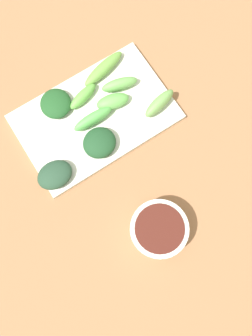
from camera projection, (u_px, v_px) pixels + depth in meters
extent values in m
cube|color=#9A6945|center=(122.00, 159.00, 0.67)|extent=(2.10, 2.10, 0.02)
cylinder|color=silver|center=(158.00, 229.00, 0.61)|extent=(0.10, 0.10, 0.04)
cylinder|color=#4B1C14|center=(159.00, 229.00, 0.60)|extent=(0.09, 0.09, 0.03)
cube|color=silver|center=(97.00, 116.00, 0.67)|extent=(0.19, 0.29, 0.01)
ellipsoid|color=#72AA56|center=(159.00, 103.00, 0.66)|extent=(0.04, 0.08, 0.03)
ellipsoid|color=#63AF50|center=(113.00, 101.00, 0.66)|extent=(0.04, 0.07, 0.03)
ellipsoid|color=#1E4726|center=(100.00, 143.00, 0.64)|extent=(0.07, 0.07, 0.03)
ellipsoid|color=#65B048|center=(82.00, 97.00, 0.67)|extent=(0.04, 0.07, 0.02)
ellipsoid|color=#5CBB53|center=(93.00, 119.00, 0.65)|extent=(0.02, 0.08, 0.03)
ellipsoid|color=#264530|center=(55.00, 175.00, 0.63)|extent=(0.05, 0.07, 0.02)
ellipsoid|color=#6BAC54|center=(120.00, 84.00, 0.67)|extent=(0.04, 0.07, 0.03)
ellipsoid|color=#6BA344|center=(103.00, 69.00, 0.68)|extent=(0.05, 0.10, 0.02)
ellipsoid|color=#1F5024|center=(56.00, 104.00, 0.66)|extent=(0.08, 0.08, 0.02)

